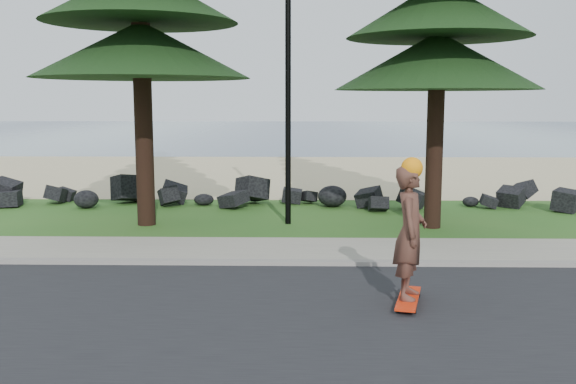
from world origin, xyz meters
name	(u,v)px	position (x,y,z in m)	size (l,w,h in m)	color
ground	(285,254)	(0.00, 0.00, 0.00)	(160.00, 160.00, 0.00)	#26581B
road	(275,335)	(0.00, -4.50, 0.01)	(160.00, 7.00, 0.02)	black
kerb	(283,263)	(0.00, -0.90, 0.05)	(160.00, 0.20, 0.10)	gray
sidewalk	(285,250)	(0.00, 0.20, 0.04)	(160.00, 2.00, 0.08)	gray
beach_sand	(294,173)	(0.00, 14.50, 0.01)	(160.00, 15.00, 0.01)	#D0B88A
ocean	(299,131)	(0.00, 51.00, 0.00)	(160.00, 58.00, 0.01)	#364A67
seawall_boulders	(290,208)	(0.00, 5.60, 0.00)	(60.00, 2.40, 1.10)	black
lamp_post	(288,55)	(0.00, 3.20, 4.13)	(0.25, 0.14, 8.14)	black
skateboarder	(410,233)	(1.95, -3.20, 1.11)	(0.64, 1.23, 2.22)	red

